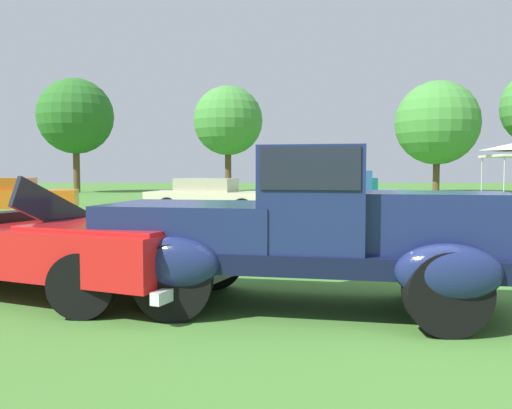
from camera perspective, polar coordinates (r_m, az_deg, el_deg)
ground_plane at (r=5.64m, az=11.03°, el=-11.42°), size 120.00×120.00×0.00m
feature_pickup_truck at (r=5.66m, az=5.60°, el=-2.40°), size 4.47×2.35×1.70m
neighbor_convertible at (r=6.95m, az=-21.60°, el=-3.88°), size 4.79×3.23×1.40m
show_car_orange at (r=20.07m, az=-24.88°, el=0.83°), size 4.66×2.76×1.22m
show_car_cream at (r=17.04m, az=-4.89°, el=0.71°), size 4.20×2.39×1.22m
show_car_teal at (r=18.53m, az=9.77°, el=0.91°), size 4.34×2.78×1.22m
spectator_near_truck at (r=9.69m, az=10.88°, el=0.34°), size 0.45×0.34×1.69m
spectator_between_cars at (r=11.90m, az=8.36°, el=0.96°), size 0.37×0.46×1.69m
treeline_far_left at (r=38.26m, az=-18.68°, el=8.88°), size 5.04×5.04×7.63m
treeline_mid_left at (r=37.63m, az=-3.00°, el=8.89°), size 4.81×4.81×7.35m
treeline_center at (r=37.97m, az=18.76°, el=8.22°), size 5.56×5.56×7.43m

